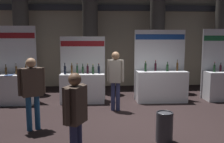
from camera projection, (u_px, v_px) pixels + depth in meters
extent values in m
plane|color=black|center=(140.00, 121.00, 6.19)|extent=(24.61, 24.61, 0.00)
cube|color=tan|center=(122.00, 16.00, 10.73)|extent=(12.31, 0.25, 6.30)
cube|color=#2D2D33|center=(123.00, 8.00, 10.39)|extent=(12.31, 0.20, 0.24)
cylinder|color=#423D38|center=(21.00, 25.00, 9.69)|extent=(0.62, 0.62, 5.37)
cylinder|color=#423D38|center=(90.00, 25.00, 9.84)|extent=(0.62, 0.62, 5.37)
cylinder|color=#423D38|center=(157.00, 26.00, 9.98)|extent=(0.62, 0.62, 5.37)
cylinder|color=#423D38|center=(223.00, 26.00, 10.13)|extent=(0.62, 0.62, 5.37)
cube|color=white|center=(8.00, 89.00, 7.80)|extent=(1.63, 0.60, 0.98)
cube|color=white|center=(11.00, 64.00, 8.03)|extent=(1.71, 0.04, 2.55)
cube|color=maroon|center=(9.00, 36.00, 7.89)|extent=(1.66, 0.01, 0.18)
cylinder|color=#472D14|center=(6.00, 71.00, 7.63)|extent=(0.06, 0.06, 0.24)
cylinder|color=#472D14|center=(6.00, 66.00, 7.61)|extent=(0.03, 0.03, 0.09)
cylinder|color=black|center=(6.00, 64.00, 7.61)|extent=(0.03, 0.03, 0.02)
cylinder|color=#472D14|center=(16.00, 70.00, 7.73)|extent=(0.06, 0.06, 0.27)
cylinder|color=#472D14|center=(16.00, 65.00, 7.71)|extent=(0.03, 0.03, 0.08)
cylinder|color=black|center=(16.00, 63.00, 7.70)|extent=(0.03, 0.03, 0.02)
cylinder|color=#472D14|center=(26.00, 70.00, 7.75)|extent=(0.07, 0.07, 0.26)
cylinder|color=#472D14|center=(26.00, 65.00, 7.73)|extent=(0.03, 0.03, 0.09)
cylinder|color=gold|center=(26.00, 63.00, 7.72)|extent=(0.03, 0.03, 0.02)
cube|color=#334772|center=(9.00, 75.00, 7.56)|extent=(0.25, 0.34, 0.01)
cube|color=white|center=(83.00, 88.00, 8.04)|extent=(1.45, 0.60, 0.97)
cube|color=white|center=(83.00, 69.00, 8.29)|extent=(1.53, 0.04, 2.21)
cube|color=maroon|center=(83.00, 44.00, 8.16)|extent=(1.48, 0.01, 0.18)
cylinder|color=black|center=(65.00, 70.00, 7.84)|extent=(0.07, 0.07, 0.27)
cylinder|color=black|center=(65.00, 65.00, 7.81)|extent=(0.03, 0.03, 0.09)
cylinder|color=black|center=(65.00, 63.00, 7.81)|extent=(0.03, 0.03, 0.02)
cylinder|color=#472D14|center=(72.00, 70.00, 7.97)|extent=(0.06, 0.06, 0.28)
cylinder|color=#472D14|center=(72.00, 64.00, 7.94)|extent=(0.03, 0.03, 0.07)
cylinder|color=gold|center=(72.00, 63.00, 7.94)|extent=(0.03, 0.03, 0.02)
cylinder|color=#19381E|center=(77.00, 70.00, 8.01)|extent=(0.06, 0.06, 0.26)
cylinder|color=#19381E|center=(77.00, 65.00, 7.99)|extent=(0.03, 0.03, 0.07)
cylinder|color=red|center=(77.00, 63.00, 7.98)|extent=(0.03, 0.03, 0.02)
cylinder|color=#19381E|center=(83.00, 70.00, 8.02)|extent=(0.06, 0.06, 0.23)
cylinder|color=#19381E|center=(83.00, 65.00, 8.00)|extent=(0.03, 0.03, 0.08)
cylinder|color=black|center=(83.00, 64.00, 7.99)|extent=(0.03, 0.03, 0.02)
cylinder|color=black|center=(88.00, 70.00, 7.99)|extent=(0.07, 0.07, 0.25)
cylinder|color=black|center=(88.00, 65.00, 7.97)|extent=(0.03, 0.03, 0.07)
cylinder|color=gold|center=(88.00, 64.00, 7.97)|extent=(0.03, 0.03, 0.02)
cylinder|color=#19381E|center=(93.00, 70.00, 7.92)|extent=(0.07, 0.07, 0.24)
cylinder|color=#19381E|center=(93.00, 66.00, 7.90)|extent=(0.03, 0.03, 0.07)
cylinder|color=gold|center=(93.00, 65.00, 7.89)|extent=(0.03, 0.03, 0.02)
cylinder|color=black|center=(99.00, 70.00, 8.03)|extent=(0.07, 0.07, 0.25)
cylinder|color=black|center=(99.00, 65.00, 8.01)|extent=(0.03, 0.03, 0.07)
cylinder|color=red|center=(99.00, 64.00, 8.00)|extent=(0.03, 0.03, 0.02)
cube|color=white|center=(161.00, 86.00, 8.14)|extent=(1.68, 0.60, 1.05)
cube|color=white|center=(159.00, 65.00, 8.39)|extent=(1.76, 0.04, 2.44)
cube|color=navy|center=(160.00, 37.00, 8.24)|extent=(1.71, 0.01, 0.18)
cylinder|color=#19381E|center=(145.00, 67.00, 7.97)|extent=(0.07, 0.07, 0.27)
cylinder|color=#19381E|center=(146.00, 62.00, 7.95)|extent=(0.03, 0.03, 0.07)
cylinder|color=gold|center=(146.00, 61.00, 7.95)|extent=(0.03, 0.03, 0.02)
cylinder|color=black|center=(156.00, 67.00, 8.12)|extent=(0.07, 0.07, 0.26)
cylinder|color=black|center=(156.00, 62.00, 8.10)|extent=(0.03, 0.03, 0.08)
cylinder|color=red|center=(156.00, 60.00, 8.09)|extent=(0.03, 0.03, 0.02)
cylinder|color=#19381E|center=(167.00, 68.00, 8.06)|extent=(0.08, 0.08, 0.22)
cylinder|color=#19381E|center=(167.00, 63.00, 8.04)|extent=(0.03, 0.03, 0.08)
cylinder|color=black|center=(168.00, 62.00, 8.03)|extent=(0.03, 0.03, 0.02)
cylinder|color=#472D14|center=(177.00, 67.00, 8.15)|extent=(0.07, 0.07, 0.28)
cylinder|color=#472D14|center=(177.00, 61.00, 8.13)|extent=(0.03, 0.03, 0.09)
cylinder|color=black|center=(177.00, 60.00, 8.12)|extent=(0.03, 0.03, 0.02)
cylinder|color=#19381E|center=(214.00, 68.00, 8.18)|extent=(0.07, 0.07, 0.24)
cylinder|color=#19381E|center=(215.00, 64.00, 8.16)|extent=(0.03, 0.03, 0.08)
cylinder|color=red|center=(215.00, 62.00, 8.16)|extent=(0.03, 0.03, 0.02)
cylinder|color=black|center=(221.00, 68.00, 8.29)|extent=(0.07, 0.07, 0.22)
cylinder|color=black|center=(221.00, 64.00, 8.27)|extent=(0.03, 0.03, 0.07)
cylinder|color=black|center=(221.00, 63.00, 8.26)|extent=(0.03, 0.03, 0.02)
cylinder|color=#38383D|center=(164.00, 127.00, 4.93)|extent=(0.35, 0.35, 0.60)
torus|color=black|center=(165.00, 113.00, 4.89)|extent=(0.34, 0.34, 0.02)
cylinder|color=navy|center=(113.00, 96.00, 7.12)|extent=(0.12, 0.12, 0.85)
cylinder|color=navy|center=(118.00, 97.00, 7.10)|extent=(0.12, 0.12, 0.85)
cube|color=#ADA393|center=(116.00, 71.00, 7.01)|extent=(0.37, 0.29, 0.67)
sphere|color=#8C6647|center=(116.00, 56.00, 6.95)|extent=(0.23, 0.23, 0.23)
cylinder|color=#ADA393|center=(108.00, 71.00, 7.04)|extent=(0.08, 0.08, 0.64)
cylinder|color=#ADA393|center=(123.00, 71.00, 6.97)|extent=(0.08, 0.08, 0.64)
cylinder|color=navy|center=(37.00, 112.00, 5.61)|extent=(0.12, 0.12, 0.82)
cylinder|color=navy|center=(29.00, 114.00, 5.51)|extent=(0.12, 0.12, 0.82)
cube|color=#47382D|center=(32.00, 82.00, 5.47)|extent=(0.52, 0.44, 0.65)
sphere|color=tan|center=(31.00, 63.00, 5.41)|extent=(0.22, 0.22, 0.22)
cylinder|color=#47382D|center=(43.00, 80.00, 5.60)|extent=(0.08, 0.08, 0.61)
cylinder|color=#47382D|center=(19.00, 82.00, 5.32)|extent=(0.08, 0.08, 0.61)
cylinder|color=navy|center=(78.00, 143.00, 4.00)|extent=(0.12, 0.12, 0.76)
cube|color=#47382D|center=(75.00, 105.00, 3.84)|extent=(0.38, 0.44, 0.60)
sphere|color=brown|center=(75.00, 79.00, 3.79)|extent=(0.21, 0.21, 0.21)
cylinder|color=#47382D|center=(67.00, 107.00, 3.63)|extent=(0.08, 0.08, 0.57)
cylinder|color=#47382D|center=(82.00, 100.00, 4.05)|extent=(0.08, 0.08, 0.57)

